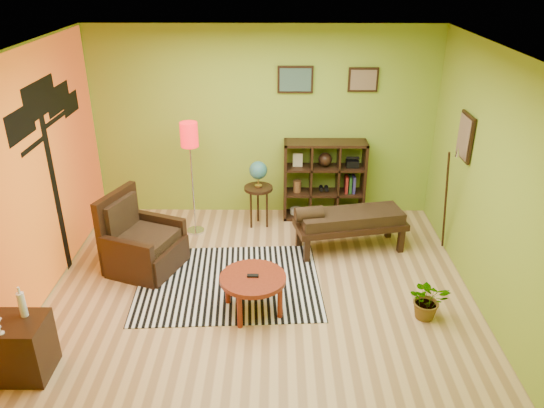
{
  "coord_description": "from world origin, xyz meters",
  "views": [
    {
      "loc": [
        0.19,
        -5.23,
        3.65
      ],
      "look_at": [
        0.14,
        0.25,
        1.05
      ],
      "focal_mm": 35.0,
      "sensor_mm": 36.0,
      "label": 1
    }
  ],
  "objects_px": {
    "armchair": "(141,246)",
    "coffee_table": "(253,281)",
    "cube_shelf": "(325,180)",
    "potted_plant": "(428,303)",
    "bench": "(348,220)",
    "side_cabinet": "(21,347)",
    "floor_lamp": "(190,145)",
    "globe_table": "(258,178)"
  },
  "relations": [
    {
      "from": "coffee_table",
      "to": "bench",
      "type": "xyz_separation_m",
      "value": [
        1.2,
        1.39,
        0.05
      ]
    },
    {
      "from": "floor_lamp",
      "to": "globe_table",
      "type": "distance_m",
      "value": 1.09
    },
    {
      "from": "floor_lamp",
      "to": "potted_plant",
      "type": "height_order",
      "value": "floor_lamp"
    },
    {
      "from": "floor_lamp",
      "to": "cube_shelf",
      "type": "distance_m",
      "value": 2.08
    },
    {
      "from": "globe_table",
      "to": "coffee_table",
      "type": "bearing_deg",
      "value": -89.85
    },
    {
      "from": "cube_shelf",
      "to": "potted_plant",
      "type": "xyz_separation_m",
      "value": [
        0.94,
        -2.47,
        -0.42
      ]
    },
    {
      "from": "coffee_table",
      "to": "side_cabinet",
      "type": "distance_m",
      "value": 2.36
    },
    {
      "from": "side_cabinet",
      "to": "potted_plant",
      "type": "height_order",
      "value": "side_cabinet"
    },
    {
      "from": "floor_lamp",
      "to": "potted_plant",
      "type": "relative_size",
      "value": 3.44
    },
    {
      "from": "armchair",
      "to": "coffee_table",
      "type": "bearing_deg",
      "value": -32.04
    },
    {
      "from": "coffee_table",
      "to": "globe_table",
      "type": "bearing_deg",
      "value": 90.15
    },
    {
      "from": "bench",
      "to": "potted_plant",
      "type": "height_order",
      "value": "bench"
    },
    {
      "from": "coffee_table",
      "to": "potted_plant",
      "type": "relative_size",
      "value": 1.55
    },
    {
      "from": "armchair",
      "to": "cube_shelf",
      "type": "distance_m",
      "value": 2.85
    },
    {
      "from": "floor_lamp",
      "to": "side_cabinet",
      "type": "bearing_deg",
      "value": -113.13
    },
    {
      "from": "globe_table",
      "to": "potted_plant",
      "type": "distance_m",
      "value": 2.96
    },
    {
      "from": "potted_plant",
      "to": "armchair",
      "type": "bearing_deg",
      "value": 163.22
    },
    {
      "from": "side_cabinet",
      "to": "globe_table",
      "type": "relative_size",
      "value": 0.91
    },
    {
      "from": "armchair",
      "to": "cube_shelf",
      "type": "relative_size",
      "value": 0.87
    },
    {
      "from": "coffee_table",
      "to": "cube_shelf",
      "type": "distance_m",
      "value": 2.57
    },
    {
      "from": "armchair",
      "to": "cube_shelf",
      "type": "xyz_separation_m",
      "value": [
        2.44,
        1.45,
        0.3
      ]
    },
    {
      "from": "armchair",
      "to": "bench",
      "type": "bearing_deg",
      "value": 10.06
    },
    {
      "from": "floor_lamp",
      "to": "coffee_table",
      "type": "bearing_deg",
      "value": -63.89
    },
    {
      "from": "coffee_table",
      "to": "cube_shelf",
      "type": "bearing_deg",
      "value": 67.58
    },
    {
      "from": "coffee_table",
      "to": "bench",
      "type": "height_order",
      "value": "bench"
    },
    {
      "from": "coffee_table",
      "to": "potted_plant",
      "type": "bearing_deg",
      "value": -3.12
    },
    {
      "from": "cube_shelf",
      "to": "potted_plant",
      "type": "height_order",
      "value": "cube_shelf"
    },
    {
      "from": "armchair",
      "to": "floor_lamp",
      "type": "bearing_deg",
      "value": 60.16
    },
    {
      "from": "armchair",
      "to": "globe_table",
      "type": "distance_m",
      "value": 1.92
    },
    {
      "from": "armchair",
      "to": "side_cabinet",
      "type": "distance_m",
      "value": 2.03
    },
    {
      "from": "cube_shelf",
      "to": "potted_plant",
      "type": "distance_m",
      "value": 2.68
    },
    {
      "from": "coffee_table",
      "to": "floor_lamp",
      "type": "relative_size",
      "value": 0.45
    },
    {
      "from": "globe_table",
      "to": "potted_plant",
      "type": "xyz_separation_m",
      "value": [
        1.92,
        -2.18,
        -0.57
      ]
    },
    {
      "from": "bench",
      "to": "potted_plant",
      "type": "xyz_separation_m",
      "value": [
        0.71,
        -1.49,
        -0.25
      ]
    },
    {
      "from": "bench",
      "to": "armchair",
      "type": "bearing_deg",
      "value": -169.94
    },
    {
      "from": "coffee_table",
      "to": "floor_lamp",
      "type": "bearing_deg",
      "value": 116.11
    },
    {
      "from": "side_cabinet",
      "to": "potted_plant",
      "type": "bearing_deg",
      "value": 12.47
    },
    {
      "from": "floor_lamp",
      "to": "armchair",
      "type": "bearing_deg",
      "value": -119.84
    },
    {
      "from": "armchair",
      "to": "side_cabinet",
      "type": "bearing_deg",
      "value": -109.51
    },
    {
      "from": "cube_shelf",
      "to": "bench",
      "type": "xyz_separation_m",
      "value": [
        0.23,
        -0.98,
        -0.16
      ]
    },
    {
      "from": "cube_shelf",
      "to": "globe_table",
      "type": "bearing_deg",
      "value": -163.36
    },
    {
      "from": "side_cabinet",
      "to": "floor_lamp",
      "type": "distance_m",
      "value": 3.28
    }
  ]
}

